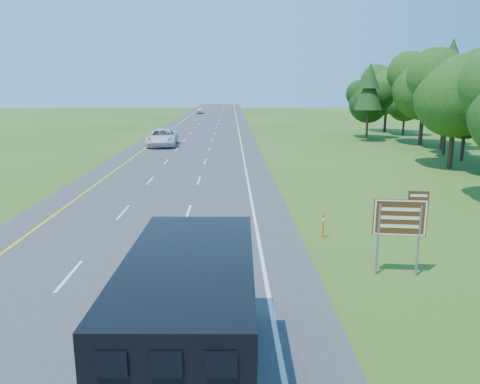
{
  "coord_description": "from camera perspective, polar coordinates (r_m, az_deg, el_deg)",
  "views": [
    {
      "loc": [
        4.23,
        -5.46,
        6.96
      ],
      "look_at": [
        4.68,
        17.12,
        1.83
      ],
      "focal_mm": 35.0,
      "sensor_mm": 36.0,
      "label": 1
    }
  ],
  "objects": [
    {
      "name": "delineator",
      "position": [
        22.21,
        10.12,
        -4.01
      ],
      "size": [
        0.09,
        0.05,
        1.15
      ],
      "color": "#ED530C",
      "rests_on": "ground"
    },
    {
      "name": "far_car",
      "position": [
        122.88,
        -4.93,
        9.87
      ],
      "size": [
        2.12,
        4.63,
        1.54
      ],
      "primitive_type": "imported",
      "rotation": [
        0.0,
        0.0,
        0.07
      ],
      "color": "silver",
      "rests_on": "road"
    },
    {
      "name": "exit_sign",
      "position": [
        18.18,
        19.0,
        -3.36
      ],
      "size": [
        1.92,
        0.32,
        3.26
      ],
      "rotation": [
        0.0,
        0.0,
        -0.13
      ],
      "color": "gray",
      "rests_on": "ground"
    },
    {
      "name": "horse_truck",
      "position": [
        10.68,
        -5.64,
        -15.11
      ],
      "size": [
        2.75,
        8.22,
        3.61
      ],
      "rotation": [
        0.0,
        0.0,
        -0.02
      ],
      "color": "black",
      "rests_on": "road"
    },
    {
      "name": "white_suv",
      "position": [
        56.25,
        -9.44,
        6.57
      ],
      "size": [
        3.63,
        7.29,
        1.98
      ],
      "primitive_type": "imported",
      "rotation": [
        0.0,
        0.0,
        0.05
      ],
      "color": "silver",
      "rests_on": "road"
    },
    {
      "name": "road",
      "position": [
        56.06,
        -5.5,
        5.62
      ],
      "size": [
        15.0,
        260.0,
        0.04
      ],
      "primitive_type": "cube",
      "color": "#38383A",
      "rests_on": "ground"
    },
    {
      "name": "lane_markings",
      "position": [
        56.05,
        -5.5,
        5.64
      ],
      "size": [
        11.15,
        260.0,
        0.01
      ],
      "color": "yellow",
      "rests_on": "road"
    }
  ]
}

